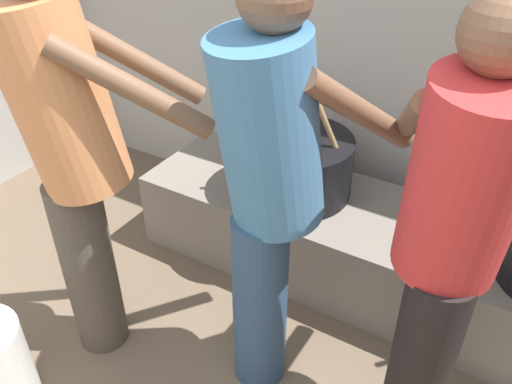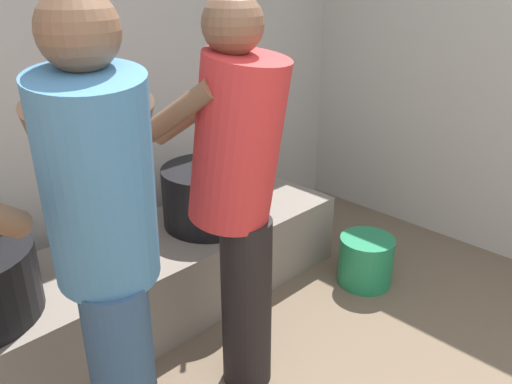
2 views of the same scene
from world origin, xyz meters
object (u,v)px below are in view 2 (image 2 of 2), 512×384
at_px(cook_in_red_shirt, 237,186).
at_px(bucket_green_plastic, 366,260).
at_px(cooking_pot_main, 210,195).
at_px(cook_in_blue_shirt, 106,238).

distance_m(cook_in_red_shirt, bucket_green_plastic, 1.21).
relative_size(cooking_pot_main, bucket_green_plastic, 2.57).
bearing_deg(cook_in_blue_shirt, cook_in_red_shirt, 4.96).
distance_m(cooking_pot_main, bucket_green_plastic, 0.92).
relative_size(cook_in_red_shirt, cook_in_blue_shirt, 0.98).
height_order(cook_in_red_shirt, cook_in_blue_shirt, cook_in_blue_shirt).
height_order(cooking_pot_main, bucket_green_plastic, cooking_pot_main).
distance_m(cooking_pot_main, cook_in_blue_shirt, 1.16).
bearing_deg(cook_in_red_shirt, cook_in_blue_shirt, -175.04).
distance_m(cooking_pot_main, cook_in_red_shirt, 0.76).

